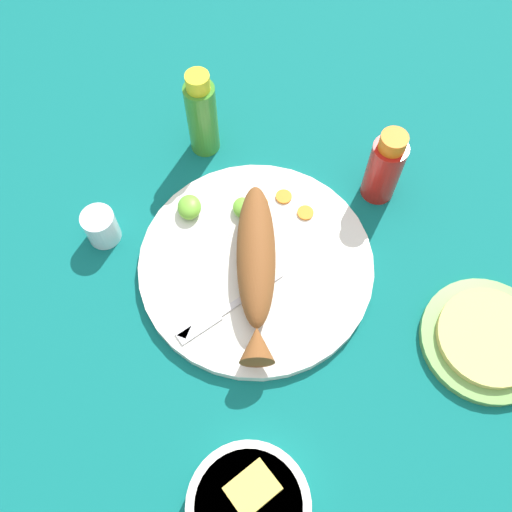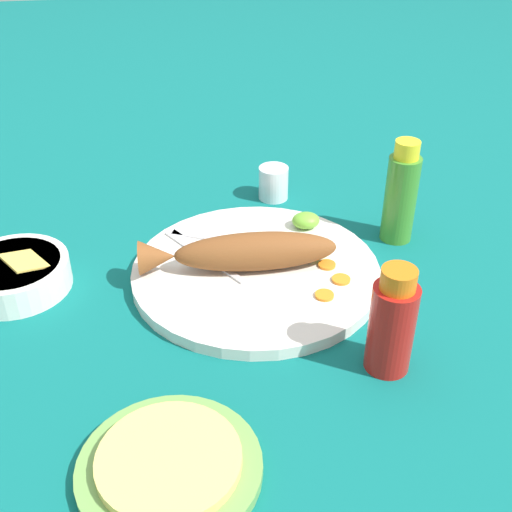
{
  "view_description": "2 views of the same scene",
  "coord_description": "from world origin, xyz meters",
  "px_view_note": "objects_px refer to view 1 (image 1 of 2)",
  "views": [
    {
      "loc": [
        -0.39,
        0.02,
        0.82
      ],
      "look_at": [
        0.0,
        0.0,
        0.04
      ],
      "focal_mm": 40.0,
      "sensor_mm": 36.0,
      "label": 1
    },
    {
      "loc": [
        -0.12,
        -0.77,
        0.56
      ],
      "look_at": [
        0.0,
        0.0,
        0.04
      ],
      "focal_mm": 45.0,
      "sensor_mm": 36.0,
      "label": 2
    }
  ],
  "objects_px": {
    "main_plate": "(256,264)",
    "tortilla_plate": "(486,340)",
    "fried_fish": "(256,266)",
    "fork_near": "(224,311)",
    "guacamole_bowl": "(249,506)",
    "salt_cup": "(102,228)",
    "fork_far": "(201,290)",
    "hot_sauce_bottle_red": "(385,168)",
    "hot_sauce_bottle_green": "(202,116)"
  },
  "relations": [
    {
      "from": "hot_sauce_bottle_red",
      "to": "fork_far",
      "type": "bearing_deg",
      "value": 120.4
    },
    {
      "from": "salt_cup",
      "to": "guacamole_bowl",
      "type": "height_order",
      "value": "salt_cup"
    },
    {
      "from": "fork_near",
      "to": "tortilla_plate",
      "type": "xyz_separation_m",
      "value": [
        -0.06,
        -0.38,
        -0.01
      ]
    },
    {
      "from": "fork_near",
      "to": "guacamole_bowl",
      "type": "bearing_deg",
      "value": 62.52
    },
    {
      "from": "hot_sauce_bottle_green",
      "to": "guacamole_bowl",
      "type": "xyz_separation_m",
      "value": [
        -0.59,
        -0.05,
        -0.05
      ]
    },
    {
      "from": "hot_sauce_bottle_green",
      "to": "salt_cup",
      "type": "distance_m",
      "value": 0.25
    },
    {
      "from": "fried_fish",
      "to": "guacamole_bowl",
      "type": "distance_m",
      "value": 0.33
    },
    {
      "from": "fork_far",
      "to": "guacamole_bowl",
      "type": "bearing_deg",
      "value": 34.2
    },
    {
      "from": "fried_fish",
      "to": "tortilla_plate",
      "type": "relative_size",
      "value": 1.5
    },
    {
      "from": "hot_sauce_bottle_red",
      "to": "salt_cup",
      "type": "relative_size",
      "value": 2.42
    },
    {
      "from": "main_plate",
      "to": "hot_sauce_bottle_green",
      "type": "height_order",
      "value": "hot_sauce_bottle_green"
    },
    {
      "from": "main_plate",
      "to": "fried_fish",
      "type": "relative_size",
      "value": 1.27
    },
    {
      "from": "main_plate",
      "to": "salt_cup",
      "type": "xyz_separation_m",
      "value": [
        0.07,
        0.24,
        0.02
      ]
    },
    {
      "from": "hot_sauce_bottle_red",
      "to": "guacamole_bowl",
      "type": "distance_m",
      "value": 0.54
    },
    {
      "from": "fork_near",
      "to": "salt_cup",
      "type": "bearing_deg",
      "value": -70.44
    },
    {
      "from": "hot_sauce_bottle_green",
      "to": "tortilla_plate",
      "type": "height_order",
      "value": "hot_sauce_bottle_green"
    },
    {
      "from": "main_plate",
      "to": "hot_sauce_bottle_green",
      "type": "xyz_separation_m",
      "value": [
        0.24,
        0.08,
        0.07
      ]
    },
    {
      "from": "fried_fish",
      "to": "tortilla_plate",
      "type": "bearing_deg",
      "value": -107.33
    },
    {
      "from": "hot_sauce_bottle_red",
      "to": "main_plate",
      "type": "bearing_deg",
      "value": 121.62
    },
    {
      "from": "fried_fish",
      "to": "main_plate",
      "type": "bearing_deg",
      "value": 0.0
    },
    {
      "from": "tortilla_plate",
      "to": "fried_fish",
      "type": "bearing_deg",
      "value": 69.93
    },
    {
      "from": "main_plate",
      "to": "guacamole_bowl",
      "type": "bearing_deg",
      "value": 175.22
    },
    {
      "from": "salt_cup",
      "to": "fork_far",
      "type": "bearing_deg",
      "value": -126.02
    },
    {
      "from": "salt_cup",
      "to": "hot_sauce_bottle_green",
      "type": "bearing_deg",
      "value": -43.87
    },
    {
      "from": "hot_sauce_bottle_red",
      "to": "hot_sauce_bottle_green",
      "type": "height_order",
      "value": "hot_sauce_bottle_green"
    },
    {
      "from": "fork_far",
      "to": "hot_sauce_bottle_green",
      "type": "bearing_deg",
      "value": -158.29
    },
    {
      "from": "main_plate",
      "to": "hot_sauce_bottle_red",
      "type": "distance_m",
      "value": 0.26
    },
    {
      "from": "fork_near",
      "to": "fork_far",
      "type": "distance_m",
      "value": 0.05
    },
    {
      "from": "main_plate",
      "to": "fork_near",
      "type": "height_order",
      "value": "fork_near"
    },
    {
      "from": "salt_cup",
      "to": "tortilla_plate",
      "type": "bearing_deg",
      "value": -110.26
    },
    {
      "from": "salt_cup",
      "to": "guacamole_bowl",
      "type": "distance_m",
      "value": 0.47
    },
    {
      "from": "guacamole_bowl",
      "to": "main_plate",
      "type": "bearing_deg",
      "value": -4.78
    },
    {
      "from": "fried_fish",
      "to": "fork_far",
      "type": "distance_m",
      "value": 0.09
    },
    {
      "from": "hot_sauce_bottle_green",
      "to": "tortilla_plate",
      "type": "relative_size",
      "value": 0.88
    },
    {
      "from": "salt_cup",
      "to": "guacamole_bowl",
      "type": "bearing_deg",
      "value": -153.03
    },
    {
      "from": "fork_near",
      "to": "guacamole_bowl",
      "type": "distance_m",
      "value": 0.27
    },
    {
      "from": "salt_cup",
      "to": "tortilla_plate",
      "type": "relative_size",
      "value": 0.31
    },
    {
      "from": "main_plate",
      "to": "fork_near",
      "type": "relative_size",
      "value": 2.25
    },
    {
      "from": "fork_near",
      "to": "hot_sauce_bottle_green",
      "type": "height_order",
      "value": "hot_sauce_bottle_green"
    },
    {
      "from": "fork_near",
      "to": "hot_sauce_bottle_green",
      "type": "xyz_separation_m",
      "value": [
        0.32,
        0.02,
        0.06
      ]
    },
    {
      "from": "fork_far",
      "to": "salt_cup",
      "type": "xyz_separation_m",
      "value": [
        0.11,
        0.16,
        0.01
      ]
    },
    {
      "from": "main_plate",
      "to": "tortilla_plate",
      "type": "xyz_separation_m",
      "value": [
        -0.14,
        -0.33,
        -0.0
      ]
    },
    {
      "from": "fried_fish",
      "to": "hot_sauce_bottle_red",
      "type": "distance_m",
      "value": 0.26
    },
    {
      "from": "hot_sauce_bottle_red",
      "to": "salt_cup",
      "type": "distance_m",
      "value": 0.46
    },
    {
      "from": "main_plate",
      "to": "salt_cup",
      "type": "distance_m",
      "value": 0.25
    },
    {
      "from": "main_plate",
      "to": "fork_far",
      "type": "relative_size",
      "value": 2.1
    },
    {
      "from": "fork_far",
      "to": "main_plate",
      "type": "bearing_deg",
      "value": 140.93
    },
    {
      "from": "fork_near",
      "to": "hot_sauce_bottle_red",
      "type": "bearing_deg",
      "value": -173.71
    },
    {
      "from": "hot_sauce_bottle_red",
      "to": "guacamole_bowl",
      "type": "height_order",
      "value": "hot_sauce_bottle_red"
    },
    {
      "from": "hot_sauce_bottle_red",
      "to": "hot_sauce_bottle_green",
      "type": "relative_size",
      "value": 0.85
    }
  ]
}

